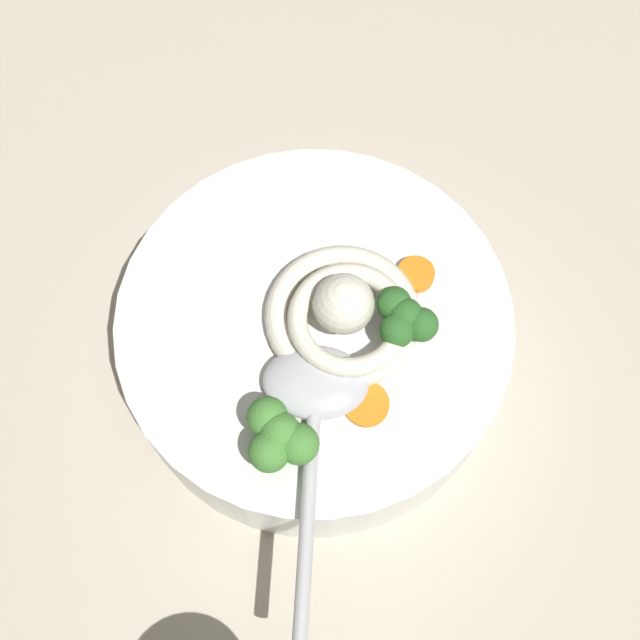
{
  "coord_description": "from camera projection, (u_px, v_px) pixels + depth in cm",
  "views": [
    {
      "loc": [
        10.01,
        -20.12,
        55.33
      ],
      "look_at": [
        0.39,
        -3.32,
        10.04
      ],
      "focal_mm": 46.96,
      "sensor_mm": 36.0,
      "label": 1
    }
  ],
  "objects": [
    {
      "name": "noodle_pile",
      "position": [
        345.0,
        314.0,
        0.48
      ],
      "size": [
        10.05,
        9.85,
        4.04
      ],
      "color": "silver",
      "rests_on": "soup_bowl"
    },
    {
      "name": "broccoli_floret_left",
      "position": [
        404.0,
        319.0,
        0.47
      ],
      "size": [
        3.92,
        3.38,
        3.1
      ],
      "color": "#7A9E60",
      "rests_on": "soup_bowl"
    },
    {
      "name": "broccoli_floret_far",
      "position": [
        279.0,
        436.0,
        0.44
      ],
      "size": [
        4.42,
        3.8,
        3.49
      ],
      "color": "#7A9E60",
      "rests_on": "soup_bowl"
    },
    {
      "name": "soup_bowl",
      "position": [
        320.0,
        339.0,
        0.52
      ],
      "size": [
        23.73,
        23.73,
        6.38
      ],
      "color": "white",
      "rests_on": "table_slab"
    },
    {
      "name": "carrot_slice_rear",
      "position": [
        366.0,
        404.0,
        0.47
      ],
      "size": [
        2.63,
        2.63,
        0.44
      ],
      "primitive_type": "cylinder",
      "color": "orange",
      "rests_on": "soup_bowl"
    },
    {
      "name": "table_slab",
      "position": [
        339.0,
        326.0,
        0.58
      ],
      "size": [
        116.62,
        116.62,
        3.66
      ],
      "primitive_type": "cube",
      "color": "#BCB29E",
      "rests_on": "ground"
    },
    {
      "name": "carrot_slice_beside_noodles",
      "position": [
        416.0,
        274.0,
        0.5
      ],
      "size": [
        2.24,
        2.24,
        0.65
      ],
      "primitive_type": "cylinder",
      "color": "orange",
      "rests_on": "soup_bowl"
    },
    {
      "name": "soup_spoon",
      "position": [
        314.0,
        406.0,
        0.46
      ],
      "size": [
        10.73,
        16.91,
        1.6
      ],
      "rotation": [
        0.0,
        0.0,
        5.18
      ],
      "color": "#B7B7BC",
      "rests_on": "soup_bowl"
    }
  ]
}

